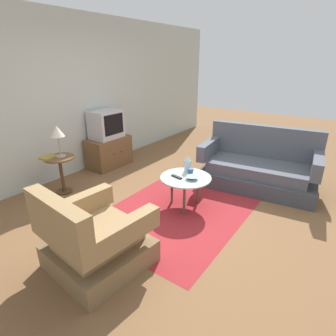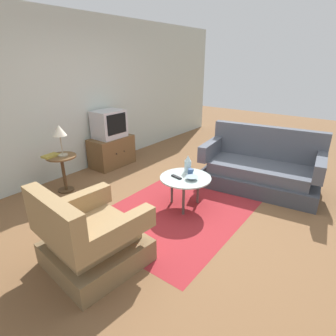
{
  "view_description": "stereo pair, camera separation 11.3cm",
  "coord_description": "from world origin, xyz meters",
  "px_view_note": "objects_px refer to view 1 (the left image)",
  "views": [
    {
      "loc": [
        -2.82,
        -1.69,
        1.96
      ],
      "look_at": [
        0.04,
        0.34,
        0.55
      ],
      "focal_mm": 29.07,
      "sensor_mm": 36.0,
      "label": 1
    },
    {
      "loc": [
        -2.75,
        -1.78,
        1.96
      ],
      "look_at": [
        0.04,
        0.34,
        0.55
      ],
      "focal_mm": 29.07,
      "sensor_mm": 36.0,
      "label": 2
    }
  ],
  "objects_px": {
    "table_lamp": "(57,133)",
    "tv_remote_dark": "(177,177)",
    "coffee_table": "(186,180)",
    "bowl": "(192,178)",
    "book": "(48,157)",
    "mug": "(191,172)",
    "armchair": "(94,241)",
    "side_table": "(61,167)",
    "television": "(106,125)",
    "tv_stand": "(109,152)",
    "vase": "(188,164)",
    "couch": "(258,168)"
  },
  "relations": [
    {
      "from": "table_lamp",
      "to": "armchair",
      "type": "bearing_deg",
      "value": -116.56
    },
    {
      "from": "table_lamp",
      "to": "vase",
      "type": "relative_size",
      "value": 1.95
    },
    {
      "from": "armchair",
      "to": "side_table",
      "type": "bearing_deg",
      "value": 159.69
    },
    {
      "from": "vase",
      "to": "couch",
      "type": "bearing_deg",
      "value": -32.87
    },
    {
      "from": "vase",
      "to": "tv_remote_dark",
      "type": "distance_m",
      "value": 0.29
    },
    {
      "from": "tv_stand",
      "to": "table_lamp",
      "type": "xyz_separation_m",
      "value": [
        -1.2,
        -0.27,
        0.68
      ]
    },
    {
      "from": "side_table",
      "to": "mug",
      "type": "height_order",
      "value": "side_table"
    },
    {
      "from": "coffee_table",
      "to": "mug",
      "type": "relative_size",
      "value": 5.9
    },
    {
      "from": "couch",
      "to": "tv_stand",
      "type": "xyz_separation_m",
      "value": [
        -0.77,
        2.65,
        -0.02
      ]
    },
    {
      "from": "armchair",
      "to": "couch",
      "type": "height_order",
      "value": "couch"
    },
    {
      "from": "side_table",
      "to": "tv_stand",
      "type": "relative_size",
      "value": 0.71
    },
    {
      "from": "armchair",
      "to": "book",
      "type": "bearing_deg",
      "value": 163.96
    },
    {
      "from": "armchair",
      "to": "bowl",
      "type": "relative_size",
      "value": 5.54
    },
    {
      "from": "coffee_table",
      "to": "vase",
      "type": "height_order",
      "value": "vase"
    },
    {
      "from": "tv_remote_dark",
      "to": "book",
      "type": "xyz_separation_m",
      "value": [
        -0.76,
        1.79,
        0.14
      ]
    },
    {
      "from": "bowl",
      "to": "table_lamp",
      "type": "bearing_deg",
      "value": 110.31
    },
    {
      "from": "armchair",
      "to": "coffee_table",
      "type": "relative_size",
      "value": 1.35
    },
    {
      "from": "table_lamp",
      "to": "vase",
      "type": "distance_m",
      "value": 1.95
    },
    {
      "from": "side_table",
      "to": "tv_stand",
      "type": "distance_m",
      "value": 1.26
    },
    {
      "from": "tv_stand",
      "to": "mug",
      "type": "bearing_deg",
      "value": -100.37
    },
    {
      "from": "vase",
      "to": "book",
      "type": "distance_m",
      "value": 2.07
    },
    {
      "from": "table_lamp",
      "to": "tv_remote_dark",
      "type": "bearing_deg",
      "value": -69.62
    },
    {
      "from": "book",
      "to": "mug",
      "type": "bearing_deg",
      "value": -69.5
    },
    {
      "from": "coffee_table",
      "to": "bowl",
      "type": "xyz_separation_m",
      "value": [
        -0.01,
        -0.11,
        0.07
      ]
    },
    {
      "from": "mug",
      "to": "bowl",
      "type": "bearing_deg",
      "value": -141.34
    },
    {
      "from": "tv_stand",
      "to": "tv_remote_dark",
      "type": "height_order",
      "value": "tv_stand"
    },
    {
      "from": "tv_stand",
      "to": "book",
      "type": "height_order",
      "value": "book"
    },
    {
      "from": "television",
      "to": "book",
      "type": "xyz_separation_m",
      "value": [
        -1.34,
        -0.18,
        -0.22
      ]
    },
    {
      "from": "tv_remote_dark",
      "to": "table_lamp",
      "type": "bearing_deg",
      "value": 31.67
    },
    {
      "from": "armchair",
      "to": "television",
      "type": "distance_m",
      "value": 2.88
    },
    {
      "from": "side_table",
      "to": "tv_stand",
      "type": "bearing_deg",
      "value": 11.96
    },
    {
      "from": "tv_stand",
      "to": "table_lamp",
      "type": "relative_size",
      "value": 1.75
    },
    {
      "from": "bowl",
      "to": "side_table",
      "type": "bearing_deg",
      "value": 110.82
    },
    {
      "from": "tv_stand",
      "to": "tv_remote_dark",
      "type": "xyz_separation_m",
      "value": [
        -0.57,
        -1.96,
        0.18
      ]
    },
    {
      "from": "bowl",
      "to": "tv_remote_dark",
      "type": "xyz_separation_m",
      "value": [
        -0.07,
        0.2,
        -0.01
      ]
    },
    {
      "from": "tv_remote_dark",
      "to": "coffee_table",
      "type": "bearing_deg",
      "value": -125.76
    },
    {
      "from": "table_lamp",
      "to": "television",
      "type": "bearing_deg",
      "value": 13.52
    },
    {
      "from": "table_lamp",
      "to": "book",
      "type": "distance_m",
      "value": 0.39
    },
    {
      "from": "mug",
      "to": "armchair",
      "type": "bearing_deg",
      "value": 176.53
    },
    {
      "from": "coffee_table",
      "to": "table_lamp",
      "type": "height_order",
      "value": "table_lamp"
    },
    {
      "from": "mug",
      "to": "tv_remote_dark",
      "type": "relative_size",
      "value": 0.68
    },
    {
      "from": "armchair",
      "to": "side_table",
      "type": "relative_size",
      "value": 1.62
    },
    {
      "from": "mug",
      "to": "tv_remote_dark",
      "type": "bearing_deg",
      "value": 153.15
    },
    {
      "from": "armchair",
      "to": "vase",
      "type": "bearing_deg",
      "value": 95.3
    },
    {
      "from": "television",
      "to": "book",
      "type": "height_order",
      "value": "television"
    },
    {
      "from": "book",
      "to": "tv_remote_dark",
      "type": "bearing_deg",
      "value": -73.36
    },
    {
      "from": "bowl",
      "to": "tv_remote_dark",
      "type": "distance_m",
      "value": 0.21
    },
    {
      "from": "couch",
      "to": "mug",
      "type": "height_order",
      "value": "couch"
    },
    {
      "from": "couch",
      "to": "vase",
      "type": "relative_size",
      "value": 7.68
    },
    {
      "from": "television",
      "to": "vase",
      "type": "bearing_deg",
      "value": -98.66
    }
  ]
}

